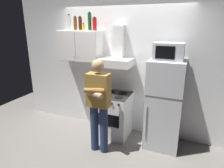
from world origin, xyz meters
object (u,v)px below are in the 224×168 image
bottle_spice_jar (83,27)px  refrigerator (164,105)px  stove_oven (114,115)px  range_hood (117,56)px  bottle_rum_dark (80,24)px  bottle_beer_brown (75,23)px  bottle_vodka_clear (69,23)px  bottle_soda_red (95,24)px  microwave (169,51)px  bottle_wine_green (90,22)px  upper_cabinet (80,46)px  person_standing (98,103)px

bottle_spice_jar → refrigerator: bearing=-3.8°
stove_oven → range_hood: (0.00, 0.13, 1.16)m
bottle_rum_dark → bottle_beer_brown: (-0.11, 0.00, 0.00)m
bottle_vodka_clear → bottle_soda_red: bottle_vodka_clear is taller
microwave → bottle_wine_green: 1.59m
bottle_spice_jar → bottle_vodka_clear: bottle_vodka_clear is taller
refrigerator → bottle_rum_dark: 2.22m
upper_cabinet → bottle_wine_green: bearing=3.5°
bottle_rum_dark → bottle_wine_green: bearing=-4.6°
range_hood → bottle_beer_brown: 1.07m
stove_oven → person_standing: 0.77m
microwave → range_hood: bearing=173.5°
bottle_spice_jar → bottle_beer_brown: bearing=166.2°
bottle_vodka_clear → microwave: bearing=-2.4°
bottle_vodka_clear → bottle_wine_green: bottle_wine_green is taller
range_hood → bottle_rum_dark: size_ratio=2.84×
stove_oven → bottle_rum_dark: (-0.79, 0.16, 1.74)m
upper_cabinet → stove_oven: (0.80, -0.13, -1.32)m
range_hood → microwave: size_ratio=1.56×
bottle_spice_jar → bottle_soda_red: (0.24, -0.01, 0.05)m
person_standing → bottle_rum_dark: bearing=134.0°
person_standing → refrigerator: bearing=31.2°
stove_oven → bottle_soda_red: 1.79m
upper_cabinet → refrigerator: size_ratio=0.56×
bottle_beer_brown → bottle_rum_dark: bearing=-2.0°
upper_cabinet → person_standing: (0.75, -0.73, -0.85)m
range_hood → bottle_beer_brown: bottle_beer_brown is taller
range_hood → microwave: range_hood is taller
range_hood → bottle_soda_red: bottle_soda_red is taller
bottle_vodka_clear → bottle_wine_green: 0.44m
bottle_rum_dark → bottle_beer_brown: bottle_beer_brown is taller
refrigerator → bottle_rum_dark: bearing=174.8°
range_hood → person_standing: (-0.05, -0.73, -0.70)m
bottle_spice_jar → bottle_beer_brown: bottle_beer_brown is taller
person_standing → bottle_wine_green: (-0.52, 0.75, 1.31)m
microwave → bottle_vodka_clear: size_ratio=1.60×
range_hood → refrigerator: range_hood is taller
upper_cabinet → bottle_beer_brown: bearing=160.3°
upper_cabinet → refrigerator: 2.00m
upper_cabinet → stove_oven: size_ratio=1.03×
refrigerator → bottle_vodka_clear: bearing=177.0°
refrigerator → range_hood: bearing=172.5°
bottle_soda_red → bottle_wine_green: size_ratio=0.72×
bottle_beer_brown → bottle_wine_green: 0.34m
upper_cabinet → microwave: upper_cabinet is taller
person_standing → bottle_vodka_clear: bottle_vodka_clear is taller
person_standing → bottle_spice_jar: 1.55m
bottle_soda_red → bottle_wine_green: bottle_wine_green is taller
stove_oven → bottle_wine_green: bearing=166.2°
range_hood → refrigerator: (0.95, -0.13, -0.80)m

